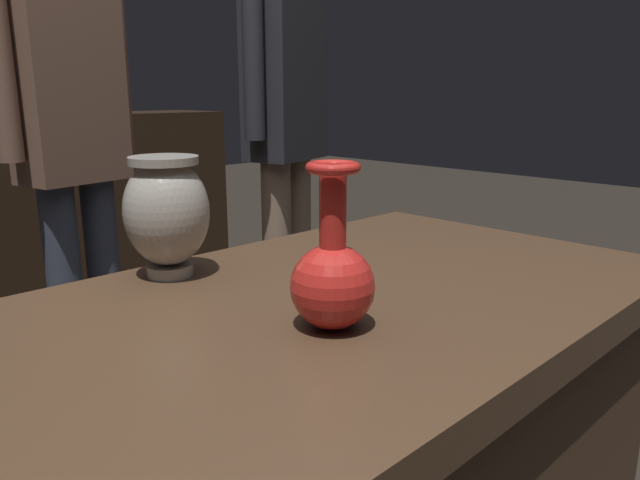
% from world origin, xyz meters
% --- Properties ---
extents(vase_centerpiece, '(0.11, 0.11, 0.21)m').
position_xyz_m(vase_centerpiece, '(-0.04, -0.09, 0.87)').
color(vase_centerpiece, red).
rests_on(vase_centerpiece, display_plinth).
extents(vase_tall_behind, '(0.13, 0.13, 0.19)m').
position_xyz_m(vase_tall_behind, '(-0.07, 0.24, 0.90)').
color(vase_tall_behind, gray).
rests_on(vase_tall_behind, display_plinth).
extents(shelf_vase_right, '(0.08, 0.08, 0.21)m').
position_xyz_m(shelf_vase_right, '(0.52, 2.28, 1.09)').
color(shelf_vase_right, red).
rests_on(shelf_vase_right, back_display_shelf).
extents(visitor_near_right, '(0.45, 0.27, 1.71)m').
position_xyz_m(visitor_near_right, '(0.94, 1.11, 1.01)').
color(visitor_near_right, '#846B56').
rests_on(visitor_near_right, ground_plane).
extents(visitor_center_back, '(0.46, 0.24, 1.63)m').
position_xyz_m(visitor_center_back, '(0.24, 1.34, 0.96)').
color(visitor_center_back, '#333847').
rests_on(visitor_center_back, ground_plane).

